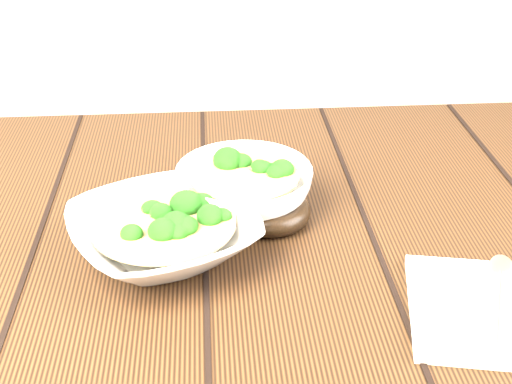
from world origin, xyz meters
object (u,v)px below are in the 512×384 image
(table, at_px, (224,321))
(soup_bowl_back, at_px, (244,187))
(napkin, at_px, (511,312))
(trivet, at_px, (269,211))
(soup_bowl_front, at_px, (164,232))

(table, distance_m, soup_bowl_back, 0.17)
(napkin, bearing_deg, table, 162.52)
(table, bearing_deg, napkin, -29.16)
(soup_bowl_back, height_order, trivet, soup_bowl_back)
(table, xyz_separation_m, soup_bowl_back, (0.03, 0.08, 0.15))
(table, height_order, soup_bowl_back, soup_bowl_back)
(soup_bowl_back, xyz_separation_m, trivet, (0.03, -0.04, -0.02))
(soup_bowl_back, bearing_deg, table, -110.99)
(soup_bowl_back, distance_m, napkin, 0.35)
(trivet, bearing_deg, soup_bowl_front, -153.16)
(soup_bowl_front, bearing_deg, trivet, 26.84)
(soup_bowl_front, height_order, soup_bowl_back, soup_bowl_back)
(napkin, bearing_deg, trivet, 149.56)
(soup_bowl_front, bearing_deg, soup_bowl_back, 45.33)
(table, distance_m, trivet, 0.15)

